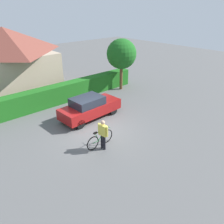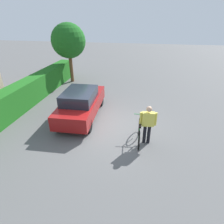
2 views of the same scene
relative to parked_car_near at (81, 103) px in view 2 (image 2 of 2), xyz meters
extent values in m
plane|color=#575757|center=(-0.63, -1.53, -0.74)|extent=(60.00, 60.00, 0.00)
cube|color=#1B601A|center=(-0.63, 3.55, -0.06)|extent=(14.77, 0.90, 1.37)
cube|color=maroon|center=(0.05, 0.00, -0.13)|extent=(4.12, 1.76, 0.66)
cube|color=#1E232D|center=(-0.17, -0.01, 0.46)|extent=(2.02, 1.49, 0.52)
cylinder|color=black|center=(1.40, 0.77, -0.46)|extent=(0.58, 0.20, 0.57)
cylinder|color=black|center=(1.46, -0.65, -0.46)|extent=(0.58, 0.20, 0.57)
cylinder|color=black|center=(-1.36, 0.66, -0.46)|extent=(0.58, 0.20, 0.57)
cylinder|color=black|center=(-1.30, -0.76, -0.46)|extent=(0.58, 0.20, 0.57)
torus|color=black|center=(-1.10, -2.95, -0.36)|extent=(0.76, 0.08, 0.76)
torus|color=black|center=(-2.08, -2.99, -0.36)|extent=(0.76, 0.08, 0.76)
cylinder|color=#268C3F|center=(-1.41, -2.96, -0.08)|extent=(0.63, 0.06, 0.62)
cylinder|color=#268C3F|center=(-1.80, -2.98, -0.12)|extent=(0.23, 0.04, 0.53)
cylinder|color=#268C3F|center=(-1.53, -2.97, 0.14)|extent=(0.75, 0.06, 0.10)
cylinder|color=#268C3F|center=(-1.89, -2.98, -0.37)|extent=(0.37, 0.05, 0.05)
cylinder|color=#268C3F|center=(-1.10, -2.95, -0.08)|extent=(0.04, 0.04, 0.58)
cube|color=black|center=(-1.90, -2.98, 0.16)|extent=(0.22, 0.11, 0.06)
cylinder|color=#268C3F|center=(-1.10, -2.95, 0.24)|extent=(0.05, 0.50, 0.03)
cylinder|color=black|center=(-1.65, -3.18, -0.34)|extent=(0.13, 0.13, 0.81)
cylinder|color=black|center=(-1.63, -3.35, -0.34)|extent=(0.13, 0.13, 0.81)
cube|color=#D8CC4C|center=(-1.64, -3.27, 0.35)|extent=(0.25, 0.49, 0.57)
sphere|color=tan|center=(-1.64, -3.27, 0.78)|extent=(0.22, 0.22, 0.22)
cylinder|color=#D8CC4C|center=(-1.67, -2.98, 0.36)|extent=(0.09, 0.09, 0.54)
cylinder|color=#D8CC4C|center=(-1.61, -3.55, 0.36)|extent=(0.09, 0.09, 0.54)
cylinder|color=brown|center=(5.36, 2.61, 0.40)|extent=(0.25, 0.25, 2.29)
sphere|color=#1A5B1B|center=(5.36, 2.61, 2.28)|extent=(2.45, 2.45, 2.45)
camera|label=1|loc=(-7.80, -10.72, 5.97)|focal=36.26mm
camera|label=2|loc=(-7.87, -3.01, 3.84)|focal=29.40mm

